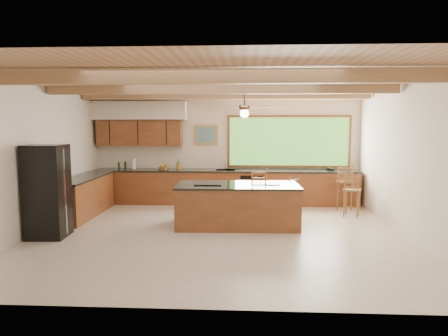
{
  "coord_description": "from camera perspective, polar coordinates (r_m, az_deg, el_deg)",
  "views": [
    {
      "loc": [
        0.51,
        -7.67,
        2.17
      ],
      "look_at": [
        0.07,
        0.8,
        1.21
      ],
      "focal_mm": 32.0,
      "sensor_mm": 36.0,
      "label": 1
    }
  ],
  "objects": [
    {
      "name": "ground",
      "position": [
        7.99,
        -0.8,
        -9.3
      ],
      "size": [
        7.2,
        7.2,
        0.0
      ],
      "primitive_type": "plane",
      "color": "beige",
      "rests_on": "ground"
    },
    {
      "name": "room_shell",
      "position": [
        8.35,
        -1.69,
        6.76
      ],
      "size": [
        7.27,
        6.54,
        3.02
      ],
      "color": "beige",
      "rests_on": "ground"
    },
    {
      "name": "counter_run",
      "position": [
        10.42,
        -4.38,
        -2.99
      ],
      "size": [
        7.12,
        3.1,
        1.22
      ],
      "color": "brown",
      "rests_on": "ground"
    },
    {
      "name": "island",
      "position": [
        8.45,
        1.94,
        -5.31
      ],
      "size": [
        2.58,
        1.26,
        0.91
      ],
      "rotation": [
        0.0,
        0.0,
        0.03
      ],
      "color": "brown",
      "rests_on": "ground"
    },
    {
      "name": "refrigerator",
      "position": [
        8.26,
        -23.93,
        -3.06
      ],
      "size": [
        0.72,
        0.7,
        1.76
      ],
      "rotation": [
        0.0,
        0.0,
        0.05
      ],
      "color": "black",
      "rests_on": "ground"
    },
    {
      "name": "bar_stool_a",
      "position": [
        9.34,
        4.72,
        -2.79
      ],
      "size": [
        0.49,
        0.49,
        1.14
      ],
      "rotation": [
        0.0,
        0.0,
        0.22
      ],
      "color": "brown",
      "rests_on": "ground"
    },
    {
      "name": "bar_stool_b",
      "position": [
        9.42,
        9.71,
        -3.43
      ],
      "size": [
        0.43,
        0.43,
        0.96
      ],
      "rotation": [
        0.0,
        0.0,
        0.3
      ],
      "color": "brown",
      "rests_on": "ground"
    },
    {
      "name": "bar_stool_c",
      "position": [
        9.67,
        17.91,
        -3.11
      ],
      "size": [
        0.48,
        0.48,
        1.04
      ],
      "rotation": [
        0.0,
        0.0,
        -0.38
      ],
      "color": "brown",
      "rests_on": "ground"
    },
    {
      "name": "bar_stool_d",
      "position": [
        10.48,
        16.95,
        -2.0
      ],
      "size": [
        0.49,
        0.49,
        1.15
      ],
      "rotation": [
        0.0,
        0.0,
        -0.21
      ],
      "color": "brown",
      "rests_on": "ground"
    }
  ]
}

